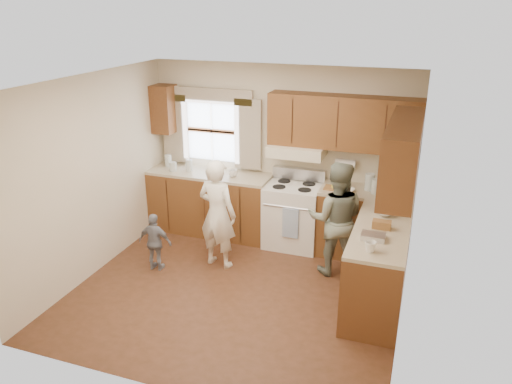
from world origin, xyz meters
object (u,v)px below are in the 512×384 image
at_px(child, 155,242).
at_px(stove, 294,214).
at_px(woman_left, 217,214).
at_px(woman_right, 336,219).

bearing_deg(child, stove, -141.45).
bearing_deg(woman_left, child, 38.28).
distance_m(woman_left, woman_right, 1.51).
height_order(stove, woman_right, woman_right).
relative_size(stove, woman_left, 0.73).
xyz_separation_m(stove, woman_left, (-0.77, -0.90, 0.26)).
xyz_separation_m(stove, child, (-1.49, -1.29, -0.08)).
bearing_deg(woman_left, stove, -120.78).
bearing_deg(stove, woman_right, -39.90).
distance_m(stove, woman_right, 0.95).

